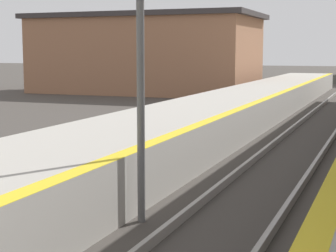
% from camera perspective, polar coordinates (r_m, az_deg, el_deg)
% --- Properties ---
extents(station_building, '(14.31, 7.42, 4.94)m').
position_cam_1_polar(station_building, '(36.11, -2.29, 7.38)').
color(station_building, '#9E6B4C').
rests_on(station_building, ground).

